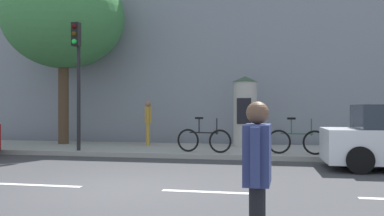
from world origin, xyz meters
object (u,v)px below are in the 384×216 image
poster_column (245,111)px  street_tree (64,17)px  traffic_light (77,64)px  pedestrian_in_red_top (148,119)px  bicycle_upright (297,141)px  bicycle_leaning (204,140)px  pedestrian_with_bag (257,170)px

poster_column → street_tree: street_tree is taller
traffic_light → street_tree: bearing=126.0°
traffic_light → pedestrian_in_red_top: bearing=59.7°
poster_column → bicycle_upright: bearing=-53.0°
street_tree → poster_column: bearing=1.4°
poster_column → bicycle_leaning: 2.69m
poster_column → pedestrian_with_bag: size_ratio=1.58×
traffic_light → poster_column: size_ratio=1.64×
traffic_light → street_tree: street_tree is taller
pedestrian_with_bag → bicycle_upright: size_ratio=0.90×
pedestrian_in_red_top → bicycle_leaning: size_ratio=0.94×
bicycle_leaning → bicycle_upright: (2.80, 0.01, 0.00)m
traffic_light → pedestrian_in_red_top: traffic_light is taller
pedestrian_in_red_top → bicycle_leaning: pedestrian_in_red_top is taller
pedestrian_with_bag → pedestrian_in_red_top: pedestrian_in_red_top is taller
poster_column → bicycle_upright: (1.73, -2.29, -0.88)m
street_tree → pedestrian_with_bag: bearing=-54.6°
poster_column → street_tree: 7.82m
street_tree → pedestrian_in_red_top: bearing=3.1°
pedestrian_in_red_top → street_tree: bearing=-176.9°
street_tree → pedestrian_in_red_top: size_ratio=4.17×
pedestrian_with_bag → bicycle_leaning: 9.47m
bicycle_upright → traffic_light: bearing=-177.2°
bicycle_upright → poster_column: bearing=127.0°
traffic_light → pedestrian_with_bag: traffic_light is taller
bicycle_leaning → street_tree: bearing=159.9°
poster_column → bicycle_upright: poster_column is taller
traffic_light → bicycle_leaning: size_ratio=2.34×
poster_column → pedestrian_in_red_top: size_ratio=1.52×
street_tree → bicycle_leaning: (5.87, -2.14, -4.48)m
pedestrian_with_bag → pedestrian_in_red_top: bearing=112.3°
street_tree → bicycle_upright: (8.67, -2.13, -4.48)m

